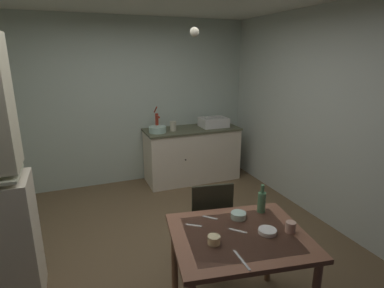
{
  "coord_description": "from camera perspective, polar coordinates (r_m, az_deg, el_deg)",
  "views": [
    {
      "loc": [
        -0.75,
        -2.74,
        2.03
      ],
      "look_at": [
        0.34,
        -0.0,
        1.18
      ],
      "focal_mm": 28.87,
      "sensor_mm": 36.0,
      "label": 1
    }
  ],
  "objects": [
    {
      "name": "pendant_bulb",
      "position": [
        2.79,
        0.45,
        19.99
      ],
      "size": [
        0.08,
        0.08,
        0.08
      ],
      "primitive_type": "sphere",
      "color": "#F9EFCC"
    },
    {
      "name": "counter_cabinet",
      "position": [
        5.16,
        -0.02,
        -1.87
      ],
      "size": [
        1.55,
        0.64,
        0.88
      ],
      "color": "beige",
      "rests_on": "ground"
    },
    {
      "name": "chair_far_side",
      "position": [
        3.04,
        3.14,
        -14.28
      ],
      "size": [
        0.46,
        0.46,
        0.93
      ],
      "color": "#2A271A",
      "rests_on": "ground"
    },
    {
      "name": "ground_plane",
      "position": [
        3.49,
        -5.51,
        -19.52
      ],
      "size": [
        5.28,
        5.28,
        0.0
      ],
      "primitive_type": "plane",
      "color": "brown"
    },
    {
      "name": "glass_bottle",
      "position": [
        2.69,
        12.74,
        -10.29
      ],
      "size": [
        0.07,
        0.07,
        0.24
      ],
      "color": "#4C7F56",
      "rests_on": "dining_table"
    },
    {
      "name": "table_knife",
      "position": [
        2.15,
        9.16,
        -20.39
      ],
      "size": [
        0.02,
        0.21,
        0.0
      ],
      "primitive_type": "cube",
      "rotation": [
        0.0,
        0.0,
        4.67
      ],
      "color": "silver",
      "rests_on": "dining_table"
    },
    {
      "name": "stoneware_crock",
      "position": [
        4.88,
        -3.52,
        3.32
      ],
      "size": [
        0.1,
        0.1,
        0.15
      ],
      "primitive_type": "cylinder",
      "color": "beige",
      "rests_on": "counter_cabinet"
    },
    {
      "name": "hand_pump",
      "position": [
        4.87,
        -6.5,
        4.34
      ],
      "size": [
        0.05,
        0.27,
        0.39
      ],
      "color": "maroon",
      "rests_on": "counter_cabinet"
    },
    {
      "name": "mixing_bowl_counter",
      "position": [
        4.8,
        -6.4,
        2.69
      ],
      "size": [
        0.27,
        0.27,
        0.09
      ],
      "primitive_type": "cylinder",
      "color": "#ADD1C1",
      "rests_on": "counter_cabinet"
    },
    {
      "name": "teaspoon_by_cup",
      "position": [
        2.43,
        8.46,
        -15.58
      ],
      "size": [
        0.11,
        0.12,
        0.0
      ],
      "primitive_type": "cube",
      "rotation": [
        0.0,
        0.0,
        5.47
      ],
      "color": "beige",
      "rests_on": "dining_table"
    },
    {
      "name": "serving_spoon",
      "position": [
        2.47,
        0.34,
        -14.81
      ],
      "size": [
        0.11,
        0.09,
        0.0
      ],
      "primitive_type": "cube",
      "rotation": [
        0.0,
        0.0,
        2.52
      ],
      "color": "beige",
      "rests_on": "dining_table"
    },
    {
      "name": "teacup_cream",
      "position": [
        2.49,
        17.75,
        -14.4
      ],
      "size": [
        0.07,
        0.07,
        0.08
      ],
      "primitive_type": "cylinder",
      "color": "tan",
      "rests_on": "dining_table"
    },
    {
      "name": "teaspoon_near_bowl",
      "position": [
        2.58,
        3.31,
        -13.42
      ],
      "size": [
        0.1,
        0.1,
        0.0
      ],
      "primitive_type": "cube",
      "rotation": [
        0.0,
        0.0,
        5.5
      ],
      "color": "beige",
      "rests_on": "dining_table"
    },
    {
      "name": "serving_bowl_wide",
      "position": [
        2.44,
        13.76,
        -15.38
      ],
      "size": [
        0.14,
        0.14,
        0.03
      ],
      "primitive_type": "cylinder",
      "color": "white",
      "rests_on": "dining_table"
    },
    {
      "name": "soup_bowl_small",
      "position": [
        2.59,
        8.56,
        -12.91
      ],
      "size": [
        0.12,
        0.12,
        0.05
      ],
      "primitive_type": "cylinder",
      "color": "#ADD1C1",
      "rests_on": "dining_table"
    },
    {
      "name": "dining_table",
      "position": [
        2.46,
        8.64,
        -18.2
      ],
      "size": [
        1.11,
        0.97,
        0.76
      ],
      "color": "brown",
      "rests_on": "ground"
    },
    {
      "name": "mug_dark",
      "position": [
        2.26,
        4.07,
        -17.27
      ],
      "size": [
        0.09,
        0.09,
        0.06
      ],
      "primitive_type": "cylinder",
      "color": "beige",
      "rests_on": "dining_table"
    },
    {
      "name": "sink_basin",
      "position": [
        5.18,
        4.0,
        4.07
      ],
      "size": [
        0.44,
        0.34,
        0.15
      ],
      "color": "white",
      "rests_on": "counter_cabinet"
    },
    {
      "name": "wall_right",
      "position": [
        4.05,
        24.49,
        4.29
      ],
      "size": [
        0.1,
        4.38,
        2.61
      ],
      "primitive_type": "cube",
      "color": "beige",
      "rests_on": "ground"
    },
    {
      "name": "wall_back",
      "position": [
        5.04,
        -12.96,
        7.38
      ],
      "size": [
        4.28,
        0.1,
        2.61
      ],
      "primitive_type": "cube",
      "color": "#B8C7B9",
      "rests_on": "ground"
    }
  ]
}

